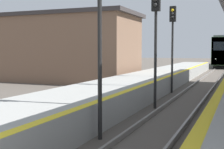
% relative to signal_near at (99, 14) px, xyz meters
% --- Properties ---
extents(signal_near, '(0.36, 0.31, 5.08)m').
position_rel_signal_near_xyz_m(signal_near, '(0.00, 0.00, 0.00)').
color(signal_near, black).
rests_on(signal_near, ground).
extents(signal_mid, '(0.36, 0.31, 5.08)m').
position_rel_signal_near_xyz_m(signal_mid, '(0.24, 5.20, 0.00)').
color(signal_mid, black).
rests_on(signal_mid, ground).
extents(signal_far, '(0.36, 0.31, 5.08)m').
position_rel_signal_near_xyz_m(signal_far, '(-0.10, 10.39, 0.00)').
color(signal_far, black).
rests_on(signal_far, ground).
extents(station_building, '(12.53, 5.96, 5.45)m').
position_rel_signal_near_xyz_m(station_building, '(-10.03, 14.36, -0.77)').
color(station_building, brown).
rests_on(station_building, ground).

